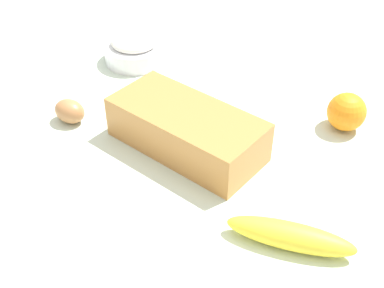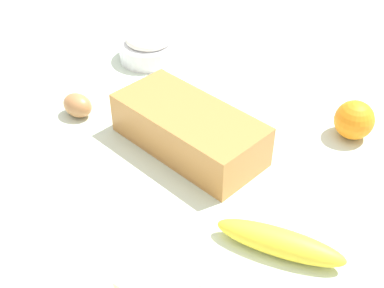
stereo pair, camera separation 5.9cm
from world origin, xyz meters
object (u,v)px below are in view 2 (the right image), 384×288
object	(u,v)px
orange_fruit	(354,120)
banana	(280,242)
egg_near_butter	(78,105)
loaf_pan	(189,129)
flour_bowl	(149,46)

from	to	relation	value
orange_fruit	banana	bearing A→B (deg)	89.02
banana	orange_fruit	world-z (taller)	orange_fruit
banana	egg_near_butter	size ratio (longest dim) A/B	3.00
loaf_pan	flour_bowl	xyz separation A→B (m)	(0.25, -0.23, -0.01)
flour_bowl	orange_fruit	bearing A→B (deg)	174.57
flour_bowl	loaf_pan	bearing A→B (deg)	137.05
loaf_pan	banana	distance (m)	0.28
orange_fruit	egg_near_butter	xyz separation A→B (m)	(0.48, 0.21, -0.01)
loaf_pan	banana	world-z (taller)	loaf_pan
loaf_pan	banana	size ratio (longest dim) A/B	1.59
loaf_pan	orange_fruit	xyz separation A→B (m)	(-0.24, -0.19, -0.00)
orange_fruit	flour_bowl	bearing A→B (deg)	-5.43
orange_fruit	egg_near_butter	size ratio (longest dim) A/B	1.16
banana	egg_near_butter	distance (m)	0.49
banana	egg_near_butter	xyz separation A→B (m)	(0.48, -0.11, 0.00)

